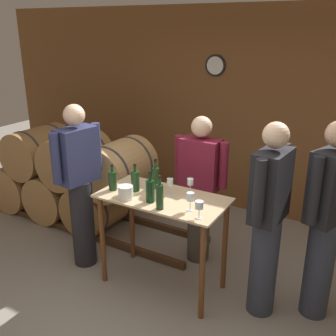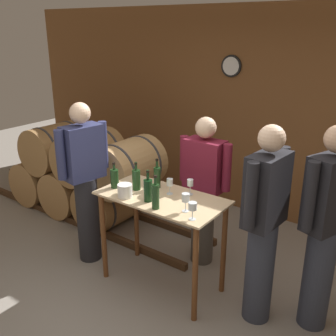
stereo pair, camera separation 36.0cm
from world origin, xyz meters
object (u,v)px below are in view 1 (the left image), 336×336
object	(u,v)px
wine_bottle_far_left	(113,180)
person_visitor_near_door	(200,188)
wine_bottle_center	(156,177)
wine_bottle_left	(135,181)
wine_glass_far_side	(199,205)
wine_glass_near_right	(190,197)
person_visitor_with_scarf	(268,218)
person_host	(80,184)
wine_bottle_right	(150,191)
wine_glass_near_left	(170,183)
wine_bottle_far_right	(160,196)
wine_glass_near_center	(190,183)
person_visitor_bearded	(326,219)
ice_bucket	(126,193)

from	to	relation	value
wine_bottle_far_left	person_visitor_near_door	size ratio (longest dim) A/B	0.16
wine_bottle_far_left	wine_bottle_center	bearing A→B (deg)	36.33
wine_bottle_left	wine_glass_far_side	xyz separation A→B (m)	(0.77, -0.20, 0.01)
wine_glass_near_right	person_visitor_with_scarf	xyz separation A→B (m)	(0.60, 0.24, -0.15)
person_host	wine_bottle_right	bearing A→B (deg)	-3.63
wine_bottle_left	wine_glass_near_left	world-z (taller)	wine_bottle_left
wine_bottle_far_left	wine_glass_near_left	distance (m)	0.55
wine_bottle_right	wine_bottle_far_right	distance (m)	0.17
wine_bottle_center	wine_bottle_right	world-z (taller)	wine_bottle_right
wine_glass_near_center	wine_bottle_right	bearing A→B (deg)	-123.28
wine_bottle_center	wine_glass_near_right	size ratio (longest dim) A/B	1.78
wine_bottle_right	wine_glass_near_right	world-z (taller)	wine_bottle_right
wine_bottle_left	wine_bottle_far_right	size ratio (longest dim) A/B	0.90
person_host	person_visitor_with_scarf	distance (m)	1.89
person_visitor_near_door	wine_bottle_far_right	bearing A→B (deg)	-89.03
person_visitor_with_scarf	person_visitor_bearded	size ratio (longest dim) A/B	0.99
wine_glass_near_right	person_visitor_with_scarf	distance (m)	0.67
person_host	person_visitor_bearded	world-z (taller)	person_visitor_bearded
wine_bottle_center	wine_bottle_far_right	world-z (taller)	wine_bottle_far_right
wine_bottle_far_left	wine_glass_near_left	world-z (taller)	wine_bottle_far_left
ice_bucket	person_visitor_bearded	bearing A→B (deg)	17.90
wine_bottle_far_left	wine_bottle_left	xyz separation A→B (m)	(0.20, 0.09, 0.01)
wine_bottle_far_left	wine_bottle_right	xyz separation A→B (m)	(0.46, -0.05, 0.01)
wine_glass_far_side	person_visitor_near_door	distance (m)	0.92
wine_bottle_far_left	person_visitor_bearded	world-z (taller)	person_visitor_bearded
wine_glass_near_left	person_visitor_with_scarf	world-z (taller)	person_visitor_with_scarf
person_host	person_visitor_bearded	bearing A→B (deg)	10.23
person_visitor_with_scarf	person_visitor_bearded	bearing A→B (deg)	26.10
wine_bottle_right	wine_glass_near_left	distance (m)	0.25
wine_bottle_left	wine_glass_near_right	size ratio (longest dim) A/B	1.67
wine_bottle_right	wine_glass_near_right	size ratio (longest dim) A/B	1.79
wine_glass_near_left	wine_glass_far_side	world-z (taller)	wine_glass_near_left
wine_glass_far_side	person_visitor_with_scarf	xyz separation A→B (m)	(0.48, 0.33, -0.14)
person_host	person_visitor_with_scarf	bearing A→B (deg)	6.31
wine_bottle_far_right	wine_glass_near_right	bearing A→B (deg)	23.85
wine_bottle_center	ice_bucket	bearing A→B (deg)	-105.79
wine_bottle_far_right	person_visitor_with_scarf	distance (m)	0.92
wine_bottle_far_right	wine_glass_near_right	xyz separation A→B (m)	(0.24, 0.11, 0.00)
wine_bottle_left	wine_bottle_far_left	bearing A→B (deg)	-156.78
wine_bottle_far_right	wine_glass_near_left	bearing A→B (deg)	104.69
wine_bottle_left	wine_glass_near_left	size ratio (longest dim) A/B	1.80
wine_glass_near_left	ice_bucket	xyz separation A→B (m)	(-0.29, -0.30, -0.05)
wine_bottle_far_left	person_visitor_with_scarf	distance (m)	1.47
wine_glass_far_side	person_host	distance (m)	1.42
ice_bucket	wine_glass_near_right	bearing A→B (deg)	7.52
person_visitor_bearded	ice_bucket	bearing A→B (deg)	-162.10
wine_bottle_center	person_visitor_with_scarf	bearing A→B (deg)	-1.57
wine_bottle_far_right	person_host	xyz separation A→B (m)	(-1.04, 0.14, -0.15)
wine_bottle_far_left	person_host	world-z (taller)	person_host
wine_bottle_far_left	wine_glass_far_side	xyz separation A→B (m)	(0.97, -0.12, 0.01)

